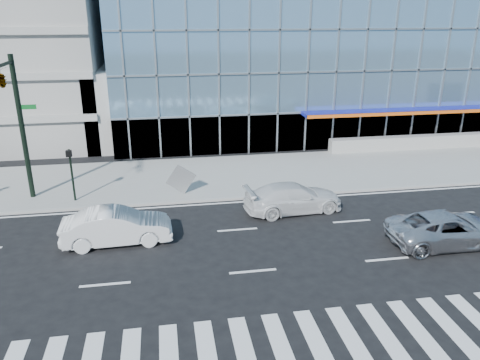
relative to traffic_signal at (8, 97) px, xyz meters
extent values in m
plane|color=black|center=(11.00, -4.57, -6.16)|extent=(160.00, 160.00, 0.00)
cube|color=gray|center=(11.00, 3.43, -6.09)|extent=(120.00, 8.00, 0.15)
cube|color=#78A5C8|center=(25.00, 21.43, 1.34)|extent=(42.00, 26.00, 15.00)
cube|color=gray|center=(5.00, 13.43, -3.16)|extent=(6.00, 8.00, 6.00)
cylinder|color=black|center=(0.00, 1.43, -2.01)|extent=(0.28, 0.28, 8.00)
imported|color=black|center=(0.00, -0.57, 0.99)|extent=(0.48, 2.24, 0.90)
cube|color=#0C591E|center=(0.45, 1.43, -0.81)|extent=(0.90, 0.05, 0.25)
cylinder|color=black|center=(2.50, 0.43, -4.51)|extent=(0.12, 0.12, 3.00)
cube|color=black|center=(2.50, 0.28, -3.21)|extent=(0.30, 0.25, 0.35)
imported|color=silver|center=(20.35, -7.67, -5.40)|extent=(5.55, 2.58, 1.54)
imported|color=silver|center=(14.35, -2.77, -5.39)|extent=(5.56, 2.74, 1.55)
imported|color=silver|center=(5.26, -4.97, -5.34)|extent=(5.09, 1.96, 1.66)
cube|color=gray|center=(8.51, 0.43, -5.11)|extent=(1.81, 0.21, 1.81)
camera|label=1|loc=(7.61, -25.31, 4.11)|focal=35.00mm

